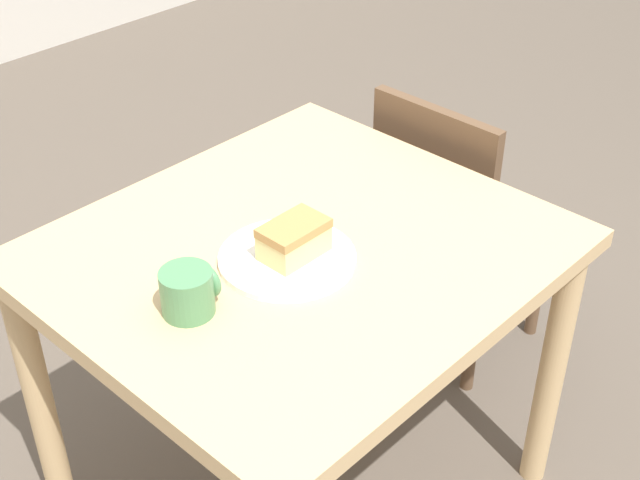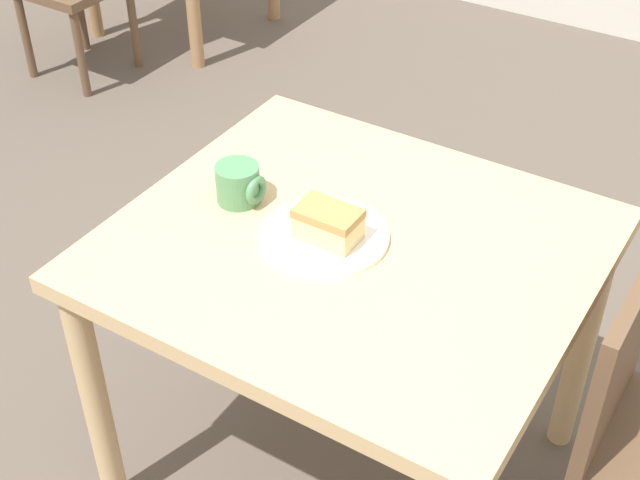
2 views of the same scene
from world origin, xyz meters
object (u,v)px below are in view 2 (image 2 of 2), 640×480
at_px(cake_slice, 328,224).
at_px(coffee_mug, 239,184).
at_px(plate, 324,236).
at_px(dining_table_near, 351,280).

bearing_deg(cake_slice, coffee_mug, 173.99).
height_order(plate, coffee_mug, coffee_mug).
bearing_deg(dining_table_near, coffee_mug, -179.59).
relative_size(dining_table_near, plate, 3.57).
bearing_deg(plate, cake_slice, -26.03).
bearing_deg(dining_table_near, plate, -158.87).
height_order(dining_table_near, cake_slice, cake_slice).
xyz_separation_m(dining_table_near, cake_slice, (-0.04, -0.03, 0.15)).
bearing_deg(cake_slice, dining_table_near, 33.35).
height_order(plate, cake_slice, cake_slice).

